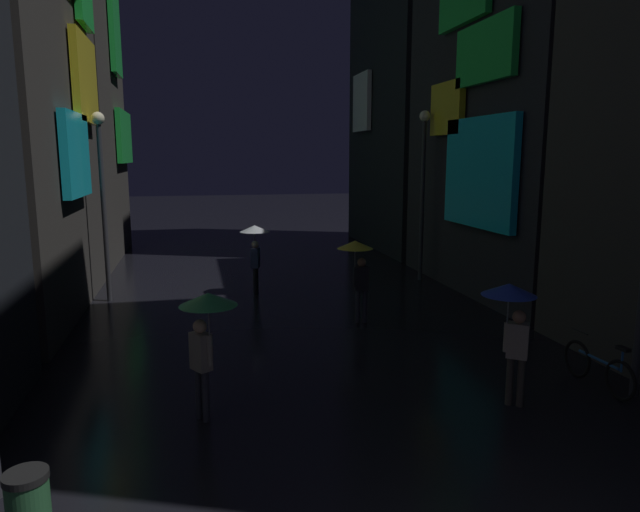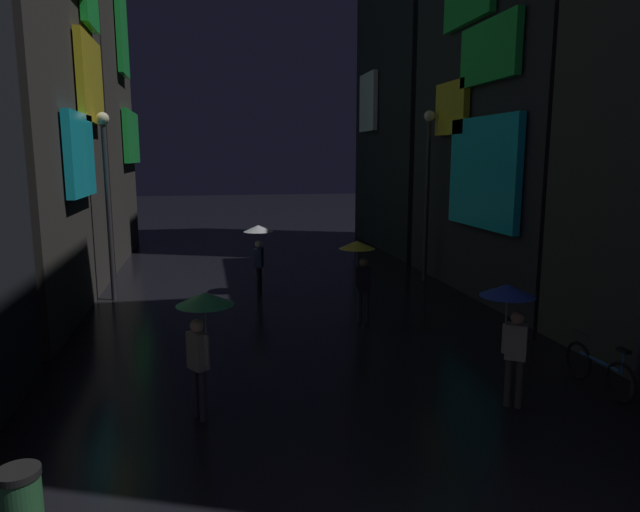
# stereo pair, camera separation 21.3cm
# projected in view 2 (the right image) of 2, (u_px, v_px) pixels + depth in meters

# --- Properties ---
(building_right_mid) EXTENTS (4.25, 8.50, 12.01)m
(building_right_mid) POSITION_uv_depth(u_px,v_px,m) (527.00, 96.00, 17.37)
(building_right_mid) COLOR #232328
(building_right_mid) RESTS_ON ground
(building_right_far) EXTENTS (4.25, 7.98, 19.90)m
(building_right_far) POSITION_uv_depth(u_px,v_px,m) (424.00, 24.00, 25.14)
(building_right_far) COLOR black
(building_right_far) RESTS_ON ground
(pedestrian_far_right_yellow) EXTENTS (0.90, 0.90, 2.12)m
(pedestrian_far_right_yellow) POSITION_uv_depth(u_px,v_px,m) (359.00, 259.00, 14.19)
(pedestrian_far_right_yellow) COLOR #2D2D38
(pedestrian_far_right_yellow) RESTS_ON ground
(pedestrian_midstreet_left_green) EXTENTS (0.90, 0.90, 2.12)m
(pedestrian_midstreet_left_green) POSITION_uv_depth(u_px,v_px,m) (203.00, 320.00, 8.86)
(pedestrian_midstreet_left_green) COLOR #2D2D38
(pedestrian_midstreet_left_green) RESTS_ON ground
(pedestrian_midstreet_centre_blue) EXTENTS (0.90, 0.90, 2.12)m
(pedestrian_midstreet_centre_blue) POSITION_uv_depth(u_px,v_px,m) (510.00, 311.00, 9.37)
(pedestrian_midstreet_centre_blue) COLOR #38332D
(pedestrian_midstreet_centre_blue) RESTS_ON ground
(pedestrian_near_crossing_clear) EXTENTS (0.90, 0.90, 2.12)m
(pedestrian_near_crossing_clear) POSITION_uv_depth(u_px,v_px,m) (258.00, 240.00, 17.32)
(pedestrian_near_crossing_clear) COLOR black
(pedestrian_near_crossing_clear) RESTS_ON ground
(bicycle_parked_at_storefront) EXTENTS (0.14, 1.82, 0.96)m
(bicycle_parked_at_storefront) POSITION_uv_depth(u_px,v_px,m) (599.00, 370.00, 10.27)
(bicycle_parked_at_storefront) COLOR black
(bicycle_parked_at_storefront) RESTS_ON ground
(streetlamp_left_far) EXTENTS (0.36, 0.36, 5.40)m
(streetlamp_left_far) POSITION_uv_depth(u_px,v_px,m) (107.00, 185.00, 16.24)
(streetlamp_left_far) COLOR #2D2D33
(streetlamp_left_far) RESTS_ON ground
(streetlamp_right_far) EXTENTS (0.36, 0.36, 5.66)m
(streetlamp_right_far) POSITION_uv_depth(u_px,v_px,m) (428.00, 176.00, 18.88)
(streetlamp_right_far) COLOR #2D2D33
(streetlamp_right_far) RESTS_ON ground
(trash_bin) EXTENTS (0.46, 0.46, 0.93)m
(trash_bin) POSITION_uv_depth(u_px,v_px,m) (21.00, 510.00, 6.07)
(trash_bin) COLOR #265933
(trash_bin) RESTS_ON ground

